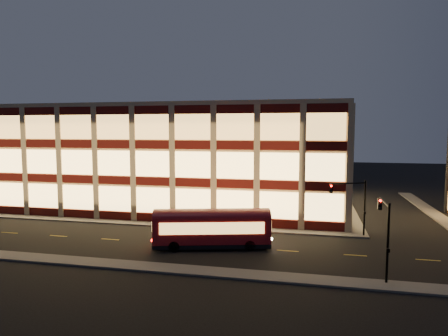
# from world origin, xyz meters

# --- Properties ---
(ground) EXTENTS (200.00, 200.00, 0.00)m
(ground) POSITION_xyz_m (0.00, 0.00, 0.00)
(ground) COLOR black
(ground) RESTS_ON ground
(sidewalk_office_south) EXTENTS (54.00, 2.00, 0.15)m
(sidewalk_office_south) POSITION_xyz_m (-3.00, 1.00, 0.07)
(sidewalk_office_south) COLOR #514F4C
(sidewalk_office_south) RESTS_ON ground
(sidewalk_office_east) EXTENTS (2.00, 30.00, 0.15)m
(sidewalk_office_east) POSITION_xyz_m (23.00, 17.00, 0.07)
(sidewalk_office_east) COLOR #514F4C
(sidewalk_office_east) RESTS_ON ground
(sidewalk_tower_west) EXTENTS (2.00, 30.00, 0.15)m
(sidewalk_tower_west) POSITION_xyz_m (34.00, 17.00, 0.07)
(sidewalk_tower_west) COLOR #514F4C
(sidewalk_tower_west) RESTS_ON ground
(sidewalk_near) EXTENTS (100.00, 2.00, 0.15)m
(sidewalk_near) POSITION_xyz_m (0.00, -13.00, 0.07)
(sidewalk_near) COLOR #514F4C
(sidewalk_near) RESTS_ON ground
(office_building) EXTENTS (50.45, 30.45, 14.50)m
(office_building) POSITION_xyz_m (-2.91, 16.91, 7.25)
(office_building) COLOR tan
(office_building) RESTS_ON ground
(traffic_signal_far) EXTENTS (3.79, 1.87, 6.00)m
(traffic_signal_far) POSITION_xyz_m (22.21, 0.24, 4.11)
(traffic_signal_far) COLOR black
(traffic_signal_far) RESTS_ON ground
(traffic_signal_near) EXTENTS (0.32, 4.45, 6.00)m
(traffic_signal_near) POSITION_xyz_m (23.50, -11.03, 4.13)
(traffic_signal_near) COLOR black
(traffic_signal_near) RESTS_ON ground
(trolley_bus) EXTENTS (11.32, 5.49, 3.72)m
(trolley_bus) POSITION_xyz_m (8.86, -6.39, 2.06)
(trolley_bus) COLOR maroon
(trolley_bus) RESTS_ON ground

